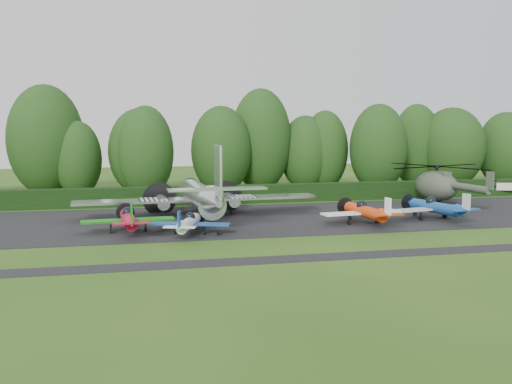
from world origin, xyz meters
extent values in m
plane|color=#254B15|center=(0.00, 0.00, 0.00)|extent=(160.00, 160.00, 0.00)
cube|color=black|center=(0.00, 10.00, 0.00)|extent=(70.00, 18.00, 0.01)
cube|color=black|center=(0.00, -6.00, 0.00)|extent=(70.00, 2.00, 0.00)
cube|color=black|center=(0.00, 21.00, 0.00)|extent=(90.00, 1.60, 2.00)
cylinder|color=silver|center=(-6.10, 11.51, 1.97)|extent=(2.39, 12.45, 2.39)
cone|color=silver|center=(-6.10, 18.48, 1.97)|extent=(2.39, 1.56, 2.39)
cone|color=silver|center=(-6.10, 4.04, 2.49)|extent=(2.39, 3.11, 2.39)
sphere|color=black|center=(-6.10, 17.49, 2.49)|extent=(1.56, 1.56, 1.56)
cube|color=silver|center=(-6.10, 12.55, 1.66)|extent=(22.83, 2.49, 0.23)
cube|color=white|center=(-10.25, 12.55, 1.78)|extent=(2.70, 2.59, 0.05)
cube|color=white|center=(-1.95, 12.55, 1.78)|extent=(2.70, 2.59, 0.05)
cylinder|color=silver|center=(-9.42, 13.17, 1.40)|extent=(1.14, 3.32, 1.14)
cylinder|color=silver|center=(-2.78, 13.17, 1.40)|extent=(1.14, 3.32, 1.14)
cylinder|color=black|center=(-9.42, 15.51, 1.40)|extent=(3.32, 0.03, 3.32)
cylinder|color=black|center=(-2.78, 15.51, 1.40)|extent=(3.32, 0.03, 3.32)
cube|color=silver|center=(-6.10, 3.21, 3.63)|extent=(7.78, 1.45, 0.15)
cube|color=silver|center=(-6.10, 2.90, 5.08)|extent=(0.19, 2.28, 3.94)
cylinder|color=black|center=(-9.42, 12.76, 0.26)|extent=(0.26, 0.93, 0.93)
cylinder|color=black|center=(-2.78, 12.76, 0.26)|extent=(0.26, 0.93, 0.93)
cylinder|color=black|center=(-6.10, 2.79, 0.19)|extent=(0.19, 0.46, 0.46)
cylinder|color=#A80F2C|center=(-12.58, 5.21, 1.16)|extent=(1.01, 5.78, 1.01)
sphere|color=black|center=(-12.58, 5.84, 1.63)|extent=(0.88, 0.88, 0.88)
cube|color=#127411|center=(-12.58, 5.73, 1.00)|extent=(7.35, 1.37, 0.15)
cube|color=#A80F2C|center=(-12.58, 1.74, 1.42)|extent=(2.73, 0.74, 0.11)
cube|color=#127411|center=(-12.58, 1.64, 2.10)|extent=(0.11, 0.84, 1.37)
cylinder|color=black|center=(-12.58, 8.94, 1.16)|extent=(1.58, 0.02, 1.58)
cylinder|color=black|center=(-13.94, 5.52, 0.19)|extent=(0.15, 0.46, 0.46)
cylinder|color=black|center=(-11.21, 5.52, 0.19)|extent=(0.15, 0.46, 0.46)
cylinder|color=black|center=(-12.58, 7.94, 0.17)|extent=(0.13, 0.42, 0.42)
cylinder|color=white|center=(-7.98, 3.29, 1.00)|extent=(0.87, 4.98, 0.87)
sphere|color=black|center=(-7.98, 3.83, 1.40)|extent=(0.76, 0.76, 0.76)
cube|color=#184590|center=(-7.98, 3.74, 0.86)|extent=(6.34, 1.18, 0.13)
cube|color=white|center=(-7.98, 0.30, 1.22)|extent=(2.36, 0.63, 0.09)
cube|color=#184590|center=(-7.98, 0.21, 1.81)|extent=(0.09, 0.72, 1.18)
cylinder|color=black|center=(-7.98, 6.50, 1.00)|extent=(1.36, 0.02, 1.36)
cylinder|color=black|center=(-9.15, 3.56, 0.16)|extent=(0.13, 0.40, 0.40)
cylinder|color=black|center=(-6.80, 3.56, 0.16)|extent=(0.13, 0.40, 0.40)
cylinder|color=black|center=(-7.98, 5.64, 0.14)|extent=(0.11, 0.36, 0.36)
cylinder|color=red|center=(7.39, 4.77, 1.17)|extent=(1.02, 5.85, 1.02)
sphere|color=black|center=(7.39, 5.41, 1.65)|extent=(0.89, 0.89, 0.89)
cube|color=white|center=(7.39, 5.30, 1.01)|extent=(7.44, 1.38, 0.15)
cube|color=red|center=(7.39, 1.26, 1.43)|extent=(2.76, 0.74, 0.11)
cube|color=white|center=(7.39, 1.16, 2.13)|extent=(0.11, 0.85, 1.38)
cylinder|color=black|center=(7.39, 8.54, 1.17)|extent=(1.59, 0.02, 1.59)
cylinder|color=black|center=(6.01, 5.09, 0.19)|extent=(0.15, 0.47, 0.47)
cylinder|color=black|center=(8.77, 5.09, 0.19)|extent=(0.15, 0.47, 0.47)
cylinder|color=black|center=(7.39, 7.53, 0.17)|extent=(0.13, 0.43, 0.43)
cylinder|color=navy|center=(14.61, 5.67, 1.18)|extent=(1.03, 5.91, 1.03)
sphere|color=black|center=(14.61, 6.32, 1.67)|extent=(0.90, 0.90, 0.90)
cube|color=#B2B5B8|center=(14.61, 6.21, 1.02)|extent=(7.52, 1.40, 0.15)
cube|color=navy|center=(14.61, 2.13, 1.45)|extent=(2.79, 0.75, 0.11)
cube|color=#B2B5B8|center=(14.61, 2.02, 2.15)|extent=(0.11, 0.86, 1.40)
cylinder|color=black|center=(14.61, 9.49, 1.18)|extent=(1.61, 0.02, 1.61)
cylinder|color=black|center=(13.21, 5.99, 0.19)|extent=(0.15, 0.47, 0.47)
cylinder|color=black|center=(16.00, 5.99, 0.19)|extent=(0.15, 0.47, 0.47)
cylinder|color=black|center=(14.61, 8.47, 0.17)|extent=(0.13, 0.43, 0.43)
ellipsoid|color=#384233|center=(20.48, 15.83, 1.98)|extent=(3.43, 6.28, 3.28)
cylinder|color=#384233|center=(20.48, 10.89, 2.31)|extent=(0.77, 6.59, 0.77)
cube|color=#384233|center=(20.48, 7.48, 3.30)|extent=(0.13, 0.99, 1.76)
cylinder|color=black|center=(20.48, 15.83, 3.63)|extent=(0.33, 0.33, 0.88)
cylinder|color=black|center=(20.48, 15.83, 4.12)|extent=(0.77, 0.77, 0.27)
cylinder|color=black|center=(20.48, 15.83, 4.12)|extent=(13.18, 13.18, 0.07)
cube|color=#384233|center=(20.48, 14.95, 3.24)|extent=(0.99, 2.20, 0.77)
ellipsoid|color=black|center=(20.48, 17.59, 2.09)|extent=(2.09, 2.09, 1.88)
cylinder|color=black|center=(19.38, 16.71, 0.33)|extent=(0.20, 0.62, 0.62)
cylinder|color=black|center=(21.58, 16.71, 0.33)|extent=(0.20, 0.62, 0.62)
cylinder|color=black|center=(20.48, 12.32, 0.27)|extent=(0.18, 0.53, 0.53)
cylinder|color=#3F3326|center=(30.69, 19.89, 0.55)|extent=(0.11, 0.11, 1.10)
cube|color=beige|center=(32.06, 19.89, 1.19)|extent=(2.92, 0.07, 0.91)
cylinder|color=black|center=(4.34, 31.80, 2.18)|extent=(0.70, 0.70, 4.37)
ellipsoid|color=#1B3811|center=(4.34, 31.80, 6.68)|extent=(7.92, 7.92, 13.35)
cylinder|color=black|center=(-1.23, 29.52, 1.80)|extent=(0.70, 0.70, 3.60)
ellipsoid|color=#1B3811|center=(-1.23, 29.52, 5.50)|extent=(7.53, 7.53, 11.01)
cylinder|color=black|center=(-22.27, 32.66, 2.21)|extent=(0.70, 0.70, 4.43)
ellipsoid|color=#1B3811|center=(-22.27, 32.66, 6.76)|extent=(9.10, 9.10, 13.53)
cylinder|color=black|center=(19.15, 28.16, 1.86)|extent=(0.70, 0.70, 3.72)
ellipsoid|color=#1B3811|center=(19.15, 28.16, 5.68)|extent=(7.46, 7.46, 11.37)
cylinder|color=black|center=(-18.48, 30.92, 1.50)|extent=(0.70, 0.70, 3.00)
ellipsoid|color=#1B3811|center=(-18.48, 30.92, 4.58)|extent=(5.67, 5.67, 9.15)
cylinder|color=black|center=(10.36, 31.72, 1.62)|extent=(0.70, 0.70, 3.24)
ellipsoid|color=#1B3811|center=(10.36, 31.72, 4.95)|extent=(6.62, 6.62, 9.89)
cylinder|color=black|center=(-11.19, 31.51, 1.75)|extent=(0.70, 0.70, 3.50)
ellipsoid|color=#1B3811|center=(-11.19, 31.51, 5.35)|extent=(7.59, 7.59, 10.69)
cylinder|color=black|center=(30.93, 30.26, 1.81)|extent=(0.70, 0.70, 3.61)
ellipsoid|color=#1B3811|center=(30.93, 30.26, 5.52)|extent=(9.06, 9.06, 11.04)
cylinder|color=black|center=(26.78, 32.42, 1.89)|extent=(0.70, 0.70, 3.79)
ellipsoid|color=#1B3811|center=(26.78, 32.42, 5.78)|extent=(6.75, 6.75, 11.57)
cylinder|color=black|center=(39.26, 30.14, 1.71)|extent=(0.70, 0.70, 3.43)
ellipsoid|color=#1B3811|center=(39.26, 30.14, 5.24)|extent=(7.56, 7.56, 10.48)
cylinder|color=black|center=(-10.47, 28.09, 1.79)|extent=(0.70, 0.70, 3.58)
ellipsoid|color=#1B3811|center=(-10.47, 28.09, 5.46)|extent=(6.56, 6.56, 10.93)
cylinder|color=black|center=(13.04, 31.54, 1.73)|extent=(0.70, 0.70, 3.46)
ellipsoid|color=#1B3811|center=(13.04, 31.54, 5.28)|extent=(6.20, 6.20, 10.57)
camera|label=1|loc=(-12.33, -40.64, 8.58)|focal=40.00mm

